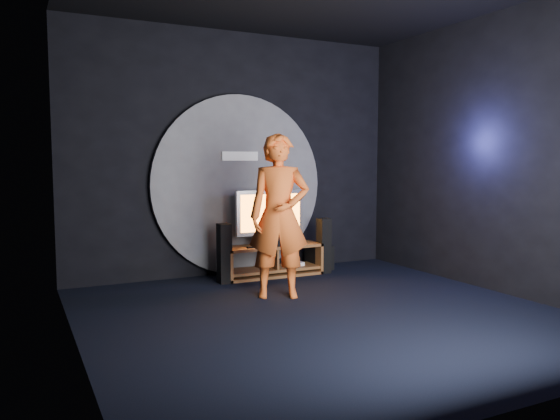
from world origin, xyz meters
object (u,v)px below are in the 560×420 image
at_px(media_console, 273,262).
at_px(tower_speaker_right, 324,246).
at_px(subwoofer, 319,257).
at_px(tower_speaker_left, 224,254).
at_px(tv, 270,215).
at_px(player, 279,216).

distance_m(media_console, tower_speaker_right, 0.81).
relative_size(tower_speaker_right, subwoofer, 2.20).
xyz_separation_m(tower_speaker_left, subwoofer, (1.63, 0.25, -0.22)).
bearing_deg(media_console, subwoofer, 7.67).
xyz_separation_m(media_console, tower_speaker_left, (-0.79, -0.13, 0.21)).
bearing_deg(tower_speaker_left, tv, 14.47).
bearing_deg(player, tower_speaker_left, 131.89).
bearing_deg(tv, player, -110.18).
relative_size(media_console, tower_speaker_left, 1.79).
xyz_separation_m(tower_speaker_right, player, (-1.21, -0.98, 0.59)).
height_order(tower_speaker_right, subwoofer, tower_speaker_right).
bearing_deg(subwoofer, tv, -176.88).
bearing_deg(player, subwoofer, 66.28).
relative_size(tv, tower_speaker_right, 1.29).
bearing_deg(media_console, tower_speaker_right, -9.83).
relative_size(tv, player, 0.53).
bearing_deg(subwoofer, player, -136.25).
height_order(tv, tower_speaker_right, tv).
distance_m(tv, subwoofer, 1.10).
distance_m(media_console, tower_speaker_left, 0.83).
height_order(tower_speaker_left, tower_speaker_right, same).
relative_size(media_console, tower_speaker_right, 1.79).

